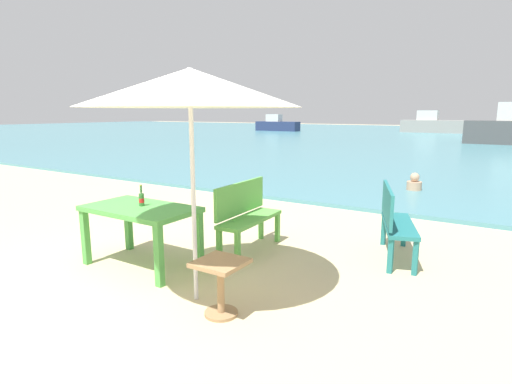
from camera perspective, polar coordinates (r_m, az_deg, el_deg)
ground_plane at (r=4.57m, az=-17.96°, el=-14.02°), size 120.00×120.00×0.00m
sea_water at (r=32.80m, az=26.68°, el=6.70°), size 120.00×50.00×0.08m
picnic_table_green at (r=5.22m, az=-15.82°, el=-3.14°), size 1.40×0.80×0.76m
beer_bottle_amber at (r=5.21m, az=-15.69°, el=-0.88°), size 0.07×0.07×0.26m
patio_umbrella at (r=3.98m, az=-9.18°, el=14.13°), size 2.10×2.10×2.30m
side_table_wood at (r=3.93m, az=-4.96°, el=-12.10°), size 0.44×0.44×0.54m
bench_teal_center at (r=5.61m, az=18.69°, el=-3.48°), size 0.73×1.25×0.95m
bench_green_left at (r=5.63m, az=-1.40°, el=-2.82°), size 0.41×1.21×0.95m
swimmer_person at (r=10.37m, az=21.22°, el=1.15°), size 0.34×0.34×0.41m
boat_barge at (r=40.43m, az=2.95°, el=9.33°), size 4.37×1.19×1.59m
boat_sailboat at (r=40.15m, az=23.36°, el=8.63°), size 5.35×1.46×1.95m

